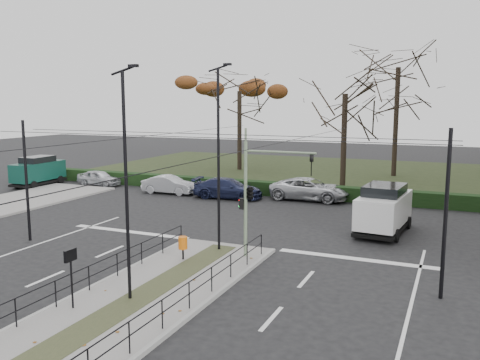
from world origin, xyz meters
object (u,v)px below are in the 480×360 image
object	(u,v)px
parked_car_third	(228,188)
bare_tree_near	(345,101)
green_van	(38,170)
streetlamp_median_far	(219,157)
rust_tree	(239,91)
info_panel	(71,262)
litter_bin	(183,243)
parked_car_second	(169,185)
streetlamp_median_near	(127,184)
parked_car_first	(99,178)
bare_tree_center	(398,75)
traffic_light	(252,191)
parked_car_fourth	(310,189)
white_van	(384,208)

from	to	relation	value
parked_car_third	bare_tree_near	bearing A→B (deg)	-51.15
parked_car_third	green_van	size ratio (longest dim) A/B	1.02
streetlamp_median_far	rust_tree	xyz separation A→B (m)	(-10.54, 26.64, 3.55)
info_panel	green_van	world-z (taller)	green_van
litter_bin	parked_car_second	world-z (taller)	parked_car_second
litter_bin	rust_tree	distance (m)	31.02
streetlamp_median_near	rust_tree	distance (m)	34.97
streetlamp_median_near	parked_car_first	xyz separation A→B (m)	(-17.18, 19.75, -3.51)
parked_car_second	rust_tree	xyz separation A→B (m)	(-0.41, 14.35, 7.27)
info_panel	parked_car_second	distance (m)	22.04
streetlamp_median_near	bare_tree_center	distance (m)	35.48
parked_car_first	green_van	size ratio (longest dim) A/B	0.77
streetlamp_median_near	bare_tree_center	xyz separation A→B (m)	(4.67, 34.80, 5.11)
litter_bin	parked_car_first	size ratio (longest dim) A/B	0.26
parked_car_first	traffic_light	bearing A→B (deg)	-123.88
traffic_light	streetlamp_median_far	bearing A→B (deg)	167.10
parked_car_fourth	litter_bin	bearing A→B (deg)	175.72
litter_bin	green_van	world-z (taller)	green_van
info_panel	parked_car_fourth	world-z (taller)	info_panel
parked_car_second	info_panel	bearing A→B (deg)	-159.64
traffic_light	parked_car_second	distance (m)	17.57
litter_bin	white_van	bearing A→B (deg)	50.17
streetlamp_median_far	green_van	world-z (taller)	streetlamp_median_far
bare_tree_near	bare_tree_center	bearing A→B (deg)	72.24
parked_car_fourth	rust_tree	size ratio (longest dim) A/B	0.54
info_panel	parked_car_third	size ratio (longest dim) A/B	0.40
parked_car_third	litter_bin	bearing A→B (deg)	-169.46
rust_tree	bare_tree_center	distance (m)	15.10
litter_bin	rust_tree	world-z (taller)	rust_tree
litter_bin	streetlamp_median_near	xyz separation A→B (m)	(0.55, -4.61, 3.31)
streetlamp_median_near	parked_car_fourth	world-z (taller)	streetlamp_median_near
traffic_light	white_van	size ratio (longest dim) A/B	1.00
parked_car_fourth	white_van	size ratio (longest dim) A/B	1.10
parked_car_second	parked_car_third	bearing A→B (deg)	-92.06
traffic_light	green_van	xyz separation A→B (m)	(-23.77, 11.58, -1.80)
parked_car_third	parked_car_fourth	xyz separation A→B (m)	(5.59, 1.74, 0.05)
parked_car_third	bare_tree_center	distance (m)	20.48
streetlamp_median_far	white_van	size ratio (longest dim) A/B	1.66
info_panel	parked_car_fourth	bearing A→B (deg)	85.17
streetlamp_median_far	parked_car_third	size ratio (longest dim) A/B	1.67
streetlamp_median_far	parked_car_first	xyz separation A→B (m)	(-17.44, 13.19, -3.76)
white_van	bare_tree_near	size ratio (longest dim) A/B	0.51
parked_car_fourth	bare_tree_center	bearing A→B (deg)	-16.33
parked_car_first	rust_tree	bearing A→B (deg)	-25.73
streetlamp_median_near	parked_car_fourth	xyz separation A→B (m)	(0.59, 20.64, -3.39)
info_panel	bare_tree_near	world-z (taller)	bare_tree_near
info_panel	parked_car_second	xyz separation A→B (m)	(-8.60, 20.27, -1.02)
parked_car_second	parked_car_third	xyz separation A→B (m)	(4.88, 0.05, 0.05)
parked_car_third	parked_car_fourth	size ratio (longest dim) A/B	0.90
bare_tree_near	info_panel	bearing A→B (deg)	-96.46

